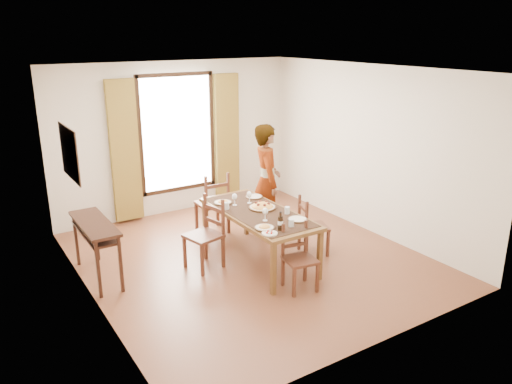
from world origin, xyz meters
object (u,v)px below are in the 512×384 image
console_table (95,230)px  pasta_platter (262,205)px  man (267,182)px  dining_table (258,216)px

console_table → pasta_platter: bearing=-15.9°
console_table → man: 2.72m
console_table → dining_table: bearing=-18.6°
dining_table → man: (0.62, 0.71, 0.22)m
man → dining_table: bearing=160.2°
dining_table → pasta_platter: pasta_platter is taller
console_table → man: (2.71, -0.00, 0.23)m
dining_table → pasta_platter: size_ratio=4.97×
dining_table → man: size_ratio=1.08×
console_table → pasta_platter: (2.21, -0.63, 0.12)m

